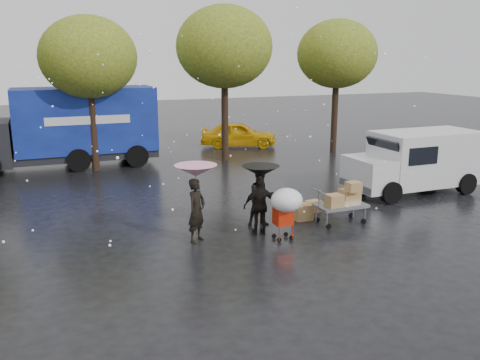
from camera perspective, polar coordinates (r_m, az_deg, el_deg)
name	(u,v)px	position (r m, az deg, el deg)	size (l,w,h in m)	color
ground	(265,231)	(14.46, 2.81, -5.78)	(90.00, 90.00, 0.00)	black
person_pink	(197,210)	(13.51, -4.89, -3.40)	(0.63, 0.41, 1.72)	black
person_middle	(261,198)	(14.73, 2.41, -2.01)	(0.81, 0.63, 1.67)	black
person_black	(260,206)	(14.05, 2.29, -2.90)	(0.95, 0.40, 1.62)	black
umbrella_pink	(196,171)	(13.23, -4.98, 1.05)	(1.12, 1.12, 2.09)	#4C4C4C
umbrella_black	(261,171)	(13.80, 2.33, 0.99)	(1.04, 1.04, 1.94)	#4C4C4C
vendor_cart	(344,200)	(15.25, 11.57, -2.16)	(1.52, 0.80, 1.27)	slate
shopping_cart	(286,203)	(13.44, 5.20, -2.58)	(0.84, 0.84, 1.46)	red
white_van	(417,160)	(19.46, 19.22, 2.09)	(4.91, 2.18, 2.20)	silver
blue_truck	(66,128)	(23.76, -18.91, 5.56)	(8.30, 2.60, 3.50)	navy
box_ground_near	(303,212)	(15.52, 7.06, -3.57)	(0.54, 0.43, 0.48)	olive
box_ground_far	(313,206)	(16.36, 8.21, -2.93)	(0.46, 0.35, 0.35)	olive
yellow_taxi	(239,134)	(27.82, -0.16, 5.18)	(1.65, 4.11, 1.40)	#DFA30B
tree_row	(160,52)	(22.99, -8.93, 14.04)	(21.60, 4.40, 7.12)	black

